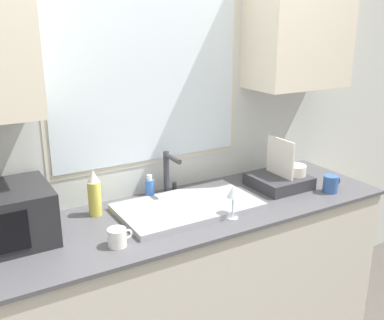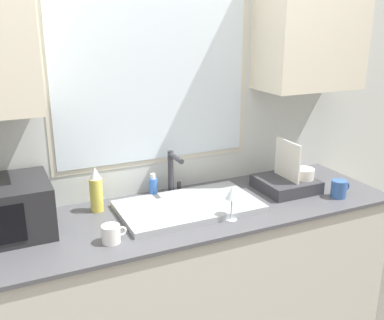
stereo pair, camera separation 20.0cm
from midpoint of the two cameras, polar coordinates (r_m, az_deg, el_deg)
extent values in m
cube|color=beige|center=(2.54, 0.75, -16.35)|extent=(2.31, 0.65, 0.90)
cube|color=#4C4C51|center=(2.31, 0.80, -6.86)|extent=(2.34, 0.68, 0.02)
cube|color=silver|center=(2.49, -2.72, 4.41)|extent=(6.00, 0.06, 2.60)
cube|color=beige|center=(2.41, -2.55, 11.20)|extent=(1.14, 0.01, 1.02)
cube|color=silver|center=(2.41, -2.52, 11.19)|extent=(1.08, 0.01, 0.96)
cube|color=beige|center=(2.74, 17.09, 16.29)|extent=(0.59, 0.32, 0.73)
cube|color=#9EA0A5|center=(2.33, 2.01, -5.94)|extent=(0.72, 0.42, 0.03)
cylinder|color=#333338|center=(2.49, -0.43, -1.64)|extent=(0.03, 0.03, 0.25)
cylinder|color=#333338|center=(2.39, 0.33, 0.26)|extent=(0.03, 0.15, 0.03)
cylinder|color=#333338|center=(2.55, 0.60, -3.49)|extent=(0.02, 0.02, 0.06)
cube|color=#333338|center=(2.65, 13.97, -3.01)|extent=(0.31, 0.30, 0.07)
cube|color=silver|center=(2.61, 14.21, -0.03)|extent=(0.01, 0.22, 0.22)
cylinder|color=silver|center=(2.65, 16.10, -1.70)|extent=(0.12, 0.12, 0.06)
cylinder|color=#D8CC4C|center=(2.32, -9.64, -4.43)|extent=(0.07, 0.07, 0.18)
cone|color=silver|center=(2.28, -9.80, -1.68)|extent=(0.06, 0.06, 0.06)
cylinder|color=blue|center=(2.46, -2.64, -3.65)|extent=(0.05, 0.05, 0.11)
cylinder|color=white|center=(2.43, -2.66, -2.11)|extent=(0.03, 0.03, 0.03)
cylinder|color=white|center=(2.01, -7.45, -9.37)|extent=(0.08, 0.08, 0.08)
torus|color=white|center=(2.03, -6.11, -9.02)|extent=(0.05, 0.01, 0.05)
cylinder|color=silver|center=(2.24, 7.56, -7.54)|extent=(0.06, 0.06, 0.00)
cylinder|color=silver|center=(2.22, 7.62, -6.23)|extent=(0.01, 0.01, 0.11)
cone|color=silver|center=(2.18, 7.71, -4.21)|extent=(0.06, 0.06, 0.06)
cylinder|color=#335999|center=(2.63, 20.23, -3.49)|extent=(0.08, 0.08, 0.10)
torus|color=#335999|center=(2.66, 21.00, -3.21)|extent=(0.05, 0.01, 0.05)
camera|label=1|loc=(0.10, -87.41, 0.83)|focal=42.00mm
camera|label=2|loc=(0.10, 92.59, -0.83)|focal=42.00mm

